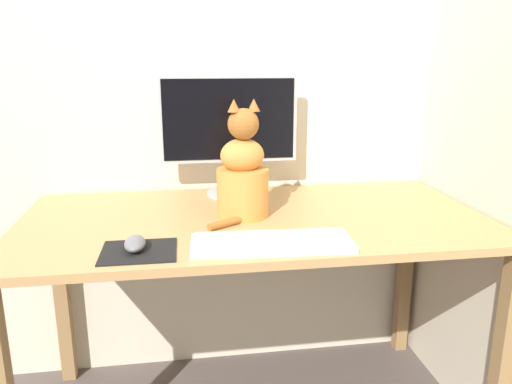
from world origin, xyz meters
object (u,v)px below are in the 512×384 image
object	(u,v)px
monitor	(229,128)
cat	(243,174)
keyboard	(272,242)
computer_mouse_left	(135,243)

from	to	relation	value
monitor	cat	world-z (taller)	monitor
monitor	cat	size ratio (longest dim) A/B	1.32
keyboard	computer_mouse_left	size ratio (longest dim) A/B	4.23
monitor	cat	distance (m)	0.29
keyboard	monitor	bearing A→B (deg)	99.43
monitor	computer_mouse_left	bearing A→B (deg)	-120.06
keyboard	computer_mouse_left	world-z (taller)	computer_mouse_left
cat	computer_mouse_left	bearing A→B (deg)	-153.03
keyboard	computer_mouse_left	xyz separation A→B (m)	(-0.36, 0.02, 0.01)
cat	keyboard	bearing A→B (deg)	-92.96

